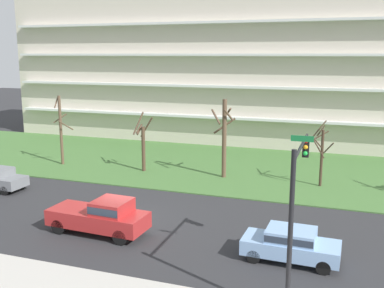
{
  "coord_description": "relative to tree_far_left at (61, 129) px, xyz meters",
  "views": [
    {
      "loc": [
        11.45,
        -21.59,
        9.43
      ],
      "look_at": [
        1.95,
        6.0,
        3.5
      ],
      "focal_mm": 41.72,
      "sensor_mm": 36.0,
      "label": 1
    }
  ],
  "objects": [
    {
      "name": "apartment_building",
      "position": [
        11.25,
        17.29,
        4.64
      ],
      "size": [
        50.13,
        11.75,
        15.54
      ],
      "color": "beige",
      "rests_on": "ground"
    },
    {
      "name": "tree_left",
      "position": [
        7.5,
        0.3,
        -0.84
      ],
      "size": [
        1.46,
        1.16,
        4.81
      ],
      "color": "#4C3828",
      "rests_on": "ground"
    },
    {
      "name": "sidewalk_curb_near",
      "position": [
        11.25,
        -18.1,
        -3.05
      ],
      "size": [
        80.0,
        4.0,
        0.15
      ],
      "primitive_type": "cube",
      "color": "#BCB7AD",
      "rests_on": "ground"
    },
    {
      "name": "sedan_blue_center_right",
      "position": [
        20.76,
        -12.1,
        -2.26
      ],
      "size": [
        4.46,
        1.94,
        1.57
      ],
      "rotation": [
        0.0,
        0.0,
        -0.03
      ],
      "color": "#8CB2E0",
      "rests_on": "ground"
    },
    {
      "name": "tree_right",
      "position": [
        21.32,
        0.6,
        -0.64
      ],
      "size": [
        1.94,
        1.9,
        4.73
      ],
      "color": "#423023",
      "rests_on": "ground"
    },
    {
      "name": "ground",
      "position": [
        11.25,
        -10.1,
        -3.13
      ],
      "size": [
        160.0,
        160.0,
        0.0
      ],
      "primitive_type": "plane",
      "color": "#2D2D30"
    },
    {
      "name": "tree_center",
      "position": [
        14.18,
        0.55,
        0.17
      ],
      "size": [
        1.8,
        2.15,
        6.09
      ],
      "color": "brown",
      "rests_on": "ground"
    },
    {
      "name": "grass_lawn_strip",
      "position": [
        11.25,
        3.9,
        -3.09
      ],
      "size": [
        80.0,
        16.0,
        0.08
      ],
      "primitive_type": "cube",
      "color": "#477238",
      "rests_on": "ground"
    },
    {
      "name": "tree_far_left",
      "position": [
        0.0,
        0.0,
        0.0
      ],
      "size": [
        1.76,
        1.75,
        5.98
      ],
      "color": "brown",
      "rests_on": "ground"
    },
    {
      "name": "traffic_signal_mast",
      "position": [
        21.19,
        -14.9,
        1.17
      ],
      "size": [
        0.9,
        5.34,
        6.26
      ],
      "color": "black",
      "rests_on": "ground"
    },
    {
      "name": "pickup_red_near_left",
      "position": [
        10.89,
        -12.11,
        -2.11
      ],
      "size": [
        5.5,
        2.28,
        1.95
      ],
      "rotation": [
        0.0,
        0.0,
        -0.05
      ],
      "color": "#B22828",
      "rests_on": "ground"
    }
  ]
}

